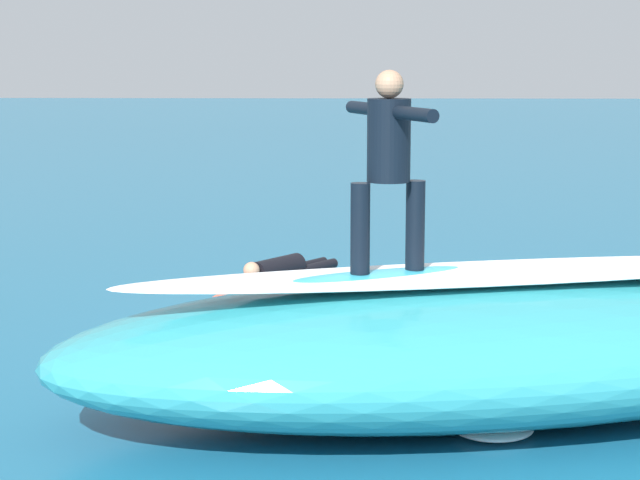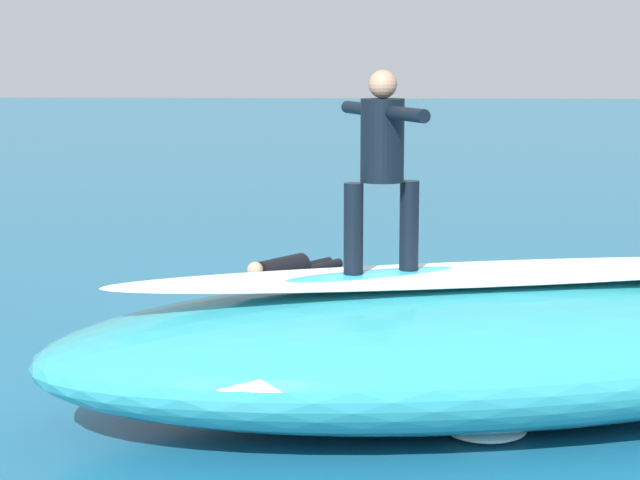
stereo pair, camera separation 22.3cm
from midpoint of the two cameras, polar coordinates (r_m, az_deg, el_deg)
The scene contains 9 objects.
ground_plane at distance 12.17m, azimuth 6.11°, elevation -4.41°, with size 120.00×120.00×0.00m, color #196084.
wave_crest at distance 9.32m, azimuth 8.89°, elevation -5.25°, with size 7.14×2.78×1.11m, color teal.
wave_foam_lip at distance 9.19m, azimuth 8.98°, elevation -1.67°, with size 6.07×0.97×0.08m, color white.
surfboard_riding at distance 8.94m, azimuth 3.79°, elevation -1.87°, with size 2.03×0.48×0.09m, color #33B2D1.
surfer_riding at distance 8.80m, azimuth 3.85°, elevation 4.23°, with size 0.67×1.40×1.56m.
surfboard_paddling at distance 14.18m, azimuth -1.48°, elevation -2.18°, with size 2.35×0.53×0.09m, color #E0563D.
surfer_paddling at distance 14.25m, azimuth -1.16°, elevation -1.41°, with size 1.13×1.45×0.30m.
foam_patch_near at distance 10.52m, azimuth 10.08°, elevation -6.44°, with size 0.99×0.79×0.09m, color white.
foam_patch_mid at distance 8.92m, azimuth 9.00°, elevation -9.31°, with size 0.64×0.62×0.10m, color white.
Camera 2 is at (0.60, 11.79, 2.90)m, focal length 64.01 mm.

